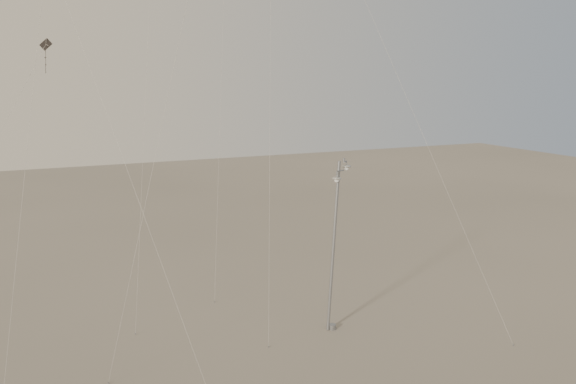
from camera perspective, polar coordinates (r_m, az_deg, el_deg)
name	(u,v)px	position (r m, az deg, el deg)	size (l,w,h in m)	color
street_lamp	(335,240)	(36.79, 4.21, -4.29)	(1.62, 1.06, 10.07)	#999BA1
kite_3	(77,35)	(30.08, -18.22, 13.11)	(5.39, 11.74, 22.08)	maroon
kite_4	(371,17)	(40.29, 7.40, 15.20)	(5.16, 12.18, 23.42)	#322C2A
kite_6	(8,120)	(36.45, -23.65, 5.92)	(10.02, 8.88, 16.66)	#322C2A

